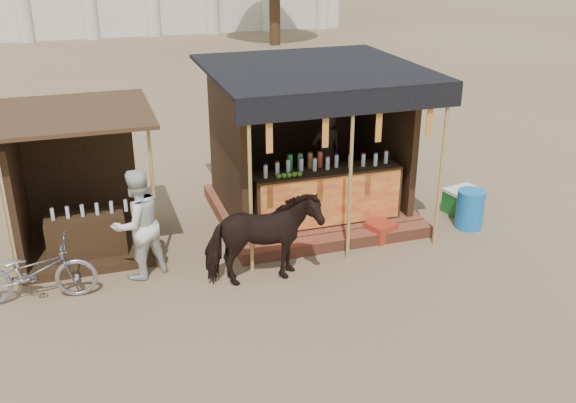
# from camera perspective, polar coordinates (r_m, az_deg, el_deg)

# --- Properties ---
(ground) EXTENTS (120.00, 120.00, 0.00)m
(ground) POSITION_cam_1_polar(r_m,az_deg,el_deg) (8.97, 3.22, -10.32)
(ground) COLOR #846B4C
(ground) RESTS_ON ground
(main_stall) EXTENTS (3.60, 3.61, 2.78)m
(main_stall) POSITION_cam_1_polar(r_m,az_deg,el_deg) (11.67, 2.10, 3.48)
(main_stall) COLOR brown
(main_stall) RESTS_ON ground
(secondary_stall) EXTENTS (2.40, 2.40, 2.38)m
(secondary_stall) POSITION_cam_1_polar(r_m,az_deg,el_deg) (10.99, -18.68, -0.02)
(secondary_stall) COLOR #342313
(secondary_stall) RESTS_ON ground
(cow) EXTENTS (1.69, 0.78, 1.43)m
(cow) POSITION_cam_1_polar(r_m,az_deg,el_deg) (9.47, -2.25, -3.42)
(cow) COLOR black
(cow) RESTS_ON ground
(motorbike) EXTENTS (1.80, 0.76, 0.92)m
(motorbike) POSITION_cam_1_polar(r_m,az_deg,el_deg) (9.82, -21.76, -5.80)
(motorbike) COLOR gray
(motorbike) RESTS_ON ground
(bystander) EXTENTS (1.04, 0.95, 1.73)m
(bystander) POSITION_cam_1_polar(r_m,az_deg,el_deg) (9.85, -13.21, -1.96)
(bystander) COLOR silver
(bystander) RESTS_ON ground
(blue_barrel) EXTENTS (0.59, 0.59, 0.70)m
(blue_barrel) POSITION_cam_1_polar(r_m,az_deg,el_deg) (11.84, 15.87, -0.66)
(blue_barrel) COLOR #186BB7
(blue_barrel) RESTS_ON ground
(red_crate) EXTENTS (0.54, 0.54, 0.30)m
(red_crate) POSITION_cam_1_polar(r_m,az_deg,el_deg) (11.14, 8.24, -2.61)
(red_crate) COLOR #9C2B1A
(red_crate) RESTS_ON ground
(cooler) EXTENTS (0.72, 0.56, 0.46)m
(cooler) POSITION_cam_1_polar(r_m,az_deg,el_deg) (12.50, 15.18, 0.13)
(cooler) COLOR #186C27
(cooler) RESTS_ON ground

